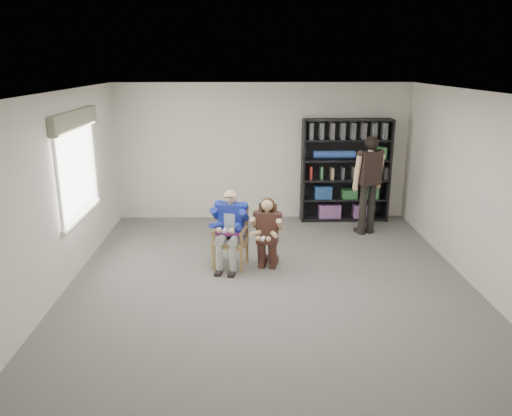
{
  "coord_description": "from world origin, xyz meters",
  "views": [
    {
      "loc": [
        -0.38,
        -6.68,
        3.19
      ],
      "look_at": [
        -0.2,
        0.6,
        1.05
      ],
      "focal_mm": 35.0,
      "sensor_mm": 36.0,
      "label": 1
    }
  ],
  "objects_px": {
    "armchair": "(230,238)",
    "seated_man": "(230,229)",
    "standing_man": "(368,186)",
    "kneeling_woman": "(267,234)",
    "bookshelf": "(345,171)"
  },
  "relations": [
    {
      "from": "seated_man",
      "to": "standing_man",
      "type": "xyz_separation_m",
      "value": [
        2.57,
        1.56,
        0.3
      ]
    },
    {
      "from": "kneeling_woman",
      "to": "bookshelf",
      "type": "bearing_deg",
      "value": 68.57
    },
    {
      "from": "kneeling_woman",
      "to": "standing_man",
      "type": "xyz_separation_m",
      "value": [
        1.99,
        1.68,
        0.35
      ]
    },
    {
      "from": "armchair",
      "to": "standing_man",
      "type": "distance_m",
      "value": 3.04
    },
    {
      "from": "kneeling_woman",
      "to": "standing_man",
      "type": "distance_m",
      "value": 2.62
    },
    {
      "from": "seated_man",
      "to": "standing_man",
      "type": "distance_m",
      "value": 3.02
    },
    {
      "from": "armchair",
      "to": "bookshelf",
      "type": "xyz_separation_m",
      "value": [
        2.3,
        2.45,
        0.56
      ]
    },
    {
      "from": "bookshelf",
      "to": "standing_man",
      "type": "distance_m",
      "value": 0.94
    },
    {
      "from": "standing_man",
      "to": "armchair",
      "type": "bearing_deg",
      "value": -170.7
    },
    {
      "from": "seated_man",
      "to": "kneeling_woman",
      "type": "relative_size",
      "value": 1.09
    },
    {
      "from": "armchair",
      "to": "seated_man",
      "type": "bearing_deg",
      "value": 0.0
    },
    {
      "from": "armchair",
      "to": "seated_man",
      "type": "height_order",
      "value": "seated_man"
    },
    {
      "from": "bookshelf",
      "to": "standing_man",
      "type": "bearing_deg",
      "value": -73.52
    },
    {
      "from": "bookshelf",
      "to": "standing_man",
      "type": "relative_size",
      "value": 1.12
    },
    {
      "from": "seated_man",
      "to": "standing_man",
      "type": "bearing_deg",
      "value": 43.63
    }
  ]
}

